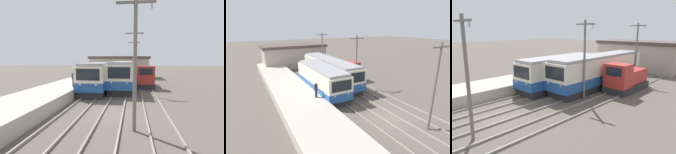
% 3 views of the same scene
% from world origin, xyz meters
% --- Properties ---
extents(ground_plane, '(200.00, 200.00, 0.00)m').
position_xyz_m(ground_plane, '(0.00, 0.00, 0.00)').
color(ground_plane, '#564F47').
extents(platform_left, '(4.50, 54.00, 0.99)m').
position_xyz_m(platform_left, '(-6.25, 0.00, 0.49)').
color(platform_left, '#ADA599').
rests_on(platform_left, ground).
extents(track_left, '(1.54, 60.00, 0.14)m').
position_xyz_m(track_left, '(-2.60, 0.00, 0.07)').
color(track_left, gray).
rests_on(track_left, ground).
extents(track_center, '(1.54, 60.00, 0.14)m').
position_xyz_m(track_center, '(0.20, 0.00, 0.07)').
color(track_center, gray).
rests_on(track_center, ground).
extents(track_right, '(1.54, 60.00, 0.14)m').
position_xyz_m(track_right, '(3.20, 0.00, 0.07)').
color(track_right, gray).
rests_on(track_right, ground).
extents(commuter_train_left, '(2.84, 10.18, 3.46)m').
position_xyz_m(commuter_train_left, '(-2.60, 8.87, 1.62)').
color(commuter_train_left, '#28282B').
rests_on(commuter_train_left, ground).
extents(commuter_train_center, '(2.84, 14.15, 3.58)m').
position_xyz_m(commuter_train_center, '(0.20, 12.34, 1.67)').
color(commuter_train_center, '#28282B').
rests_on(commuter_train_center, ground).
extents(shunting_locomotive, '(2.40, 5.74, 3.00)m').
position_xyz_m(shunting_locomotive, '(3.20, 12.74, 1.21)').
color(shunting_locomotive, '#28282B').
rests_on(shunting_locomotive, ground).
extents(catenary_mast_near, '(2.00, 0.20, 7.06)m').
position_xyz_m(catenary_mast_near, '(1.71, -2.82, 3.85)').
color(catenary_mast_near, slate).
rests_on(catenary_mast_near, ground).
extents(catenary_mast_mid, '(2.00, 0.20, 7.06)m').
position_xyz_m(catenary_mast_mid, '(1.71, 7.64, 3.85)').
color(catenary_mast_mid, slate).
rests_on(catenary_mast_mid, ground).
extents(catenary_mast_far, '(2.00, 0.20, 7.06)m').
position_xyz_m(catenary_mast_far, '(1.71, 18.10, 3.85)').
color(catenary_mast_far, slate).
rests_on(catenary_mast_far, ground).
extents(person_on_platform, '(0.38, 0.38, 1.64)m').
position_xyz_m(person_on_platform, '(-4.63, 5.67, 1.88)').
color(person_on_platform, '#282833').
rests_on(person_on_platform, platform_left).
extents(station_building, '(12.60, 6.30, 4.49)m').
position_xyz_m(station_building, '(-1.32, 26.00, 2.27)').
color(station_building, '#AD9E8E').
rests_on(station_building, ground).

